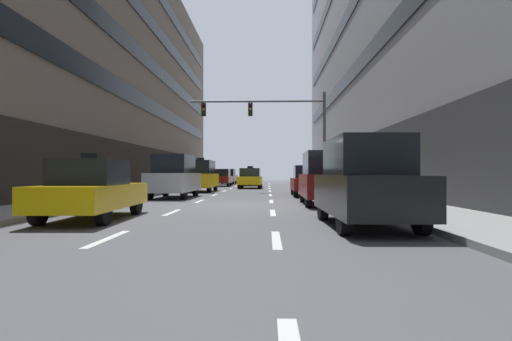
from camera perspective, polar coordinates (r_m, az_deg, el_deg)
ground_plane at (r=15.46m, az=-3.54°, el=-4.89°), size 120.00×120.00×0.00m
sidewalk_left at (r=17.11m, az=-24.31°, el=-4.18°), size 2.83×80.00×0.14m
sidewalk_right at (r=16.09m, az=18.62°, el=-4.44°), size 2.83×80.00×0.14m
lane_stripe_l1_s2 at (r=8.01m, az=-20.22°, el=-9.03°), size 0.16×2.00×0.01m
lane_stripe_l1_s3 at (r=12.75m, az=-11.78°, el=-5.81°), size 0.16×2.00×0.01m
lane_stripe_l1_s4 at (r=17.64m, az=-7.99°, el=-4.32°), size 0.16×2.00×0.01m
lane_stripe_l1_s5 at (r=22.57m, az=-5.86°, el=-3.46°), size 0.16×2.00×0.01m
lane_stripe_l1_s6 at (r=27.53m, az=-4.50°, el=-2.91°), size 0.16×2.00×0.01m
lane_stripe_l1_s7 at (r=32.50m, az=-3.55°, el=-2.53°), size 0.16×2.00×0.01m
lane_stripe_l1_s8 at (r=37.48m, az=-2.86°, el=-2.25°), size 0.16×2.00×0.01m
lane_stripe_l1_s9 at (r=42.47m, az=-2.33°, el=-2.03°), size 0.16×2.00×0.01m
lane_stripe_l1_s10 at (r=47.46m, az=-1.91°, el=-1.86°), size 0.16×2.00×0.01m
lane_stripe_l2_s2 at (r=7.45m, az=2.89°, el=-9.71°), size 0.16×2.00×0.01m
lane_stripe_l2_s3 at (r=12.41m, az=2.39°, el=-5.97°), size 0.16×2.00×0.01m
lane_stripe_l2_s4 at (r=17.39m, az=2.18°, el=-4.37°), size 0.16×2.00×0.01m
lane_stripe_l2_s5 at (r=22.38m, az=2.06°, el=-3.49°), size 0.16×2.00×0.01m
lane_stripe_l2_s6 at (r=27.38m, az=1.98°, el=-2.93°), size 0.16×2.00×0.01m
lane_stripe_l2_s7 at (r=32.37m, az=1.93°, el=-2.54°), size 0.16×2.00×0.01m
lane_stripe_l2_s8 at (r=37.37m, az=1.90°, el=-2.25°), size 0.16×2.00×0.01m
lane_stripe_l2_s9 at (r=42.37m, az=1.87°, el=-2.03°), size 0.16×2.00×0.01m
lane_stripe_l2_s10 at (r=47.36m, az=1.84°, el=-1.86°), size 0.16×2.00×0.01m
car_driving_0 at (r=20.28m, az=-11.49°, el=-0.84°), size 1.91×4.40×2.12m
taxi_driving_1 at (r=11.37m, az=-22.14°, el=-2.59°), size 1.86×4.20×1.73m
car_driving_2 at (r=38.09m, az=-4.93°, el=-1.03°), size 1.83×4.31×1.61m
taxi_driving_3 at (r=39.59m, az=-0.52°, el=-1.02°), size 1.94×4.29×1.75m
taxi_driving_4 at (r=26.81m, az=-7.81°, el=-0.79°), size 1.87×4.29×2.23m
car_driving_5 at (r=45.37m, az=-4.07°, el=-0.87°), size 2.08×4.61×1.70m
taxi_driving_6 at (r=32.69m, az=-0.82°, el=-1.12°), size 1.91×4.36×1.80m
car_parked_0 at (r=9.46m, az=15.18°, el=-1.64°), size 1.83×4.20×2.01m
car_parked_1 at (r=15.69m, az=9.76°, el=-1.11°), size 1.80×4.22×2.03m
car_parked_2 at (r=21.69m, az=7.51°, el=-1.48°), size 1.86×4.35×1.62m
traffic_signal_0 at (r=26.28m, az=2.99°, el=7.01°), size 8.78×0.35×6.32m
pedestrian_0 at (r=14.20m, az=19.14°, el=-0.81°), size 0.38×0.42×1.66m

